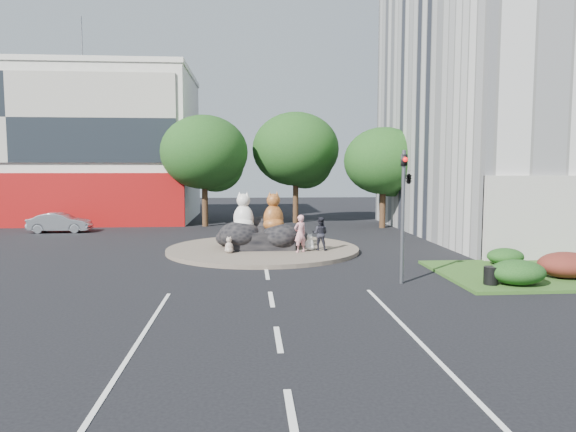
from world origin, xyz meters
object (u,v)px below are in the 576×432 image
(kitten_calico, at_px, (229,245))
(pedestrian_pink, at_px, (300,234))
(cat_white, at_px, (243,211))
(kitten_white, at_px, (310,242))
(litter_bin, at_px, (491,276))
(cat_tabby, at_px, (273,211))
(pedestrian_dark, at_px, (320,234))
(parked_car, at_px, (60,223))

(kitten_calico, xyz_separation_m, pedestrian_pink, (3.49, -0.04, 0.51))
(cat_white, distance_m, kitten_calico, 2.19)
(cat_white, relative_size, kitten_white, 2.38)
(cat_white, bearing_deg, kitten_calico, -93.94)
(cat_white, distance_m, kitten_white, 3.77)
(kitten_white, bearing_deg, kitten_calico, 172.06)
(cat_white, bearing_deg, pedestrian_pink, -5.27)
(cat_white, height_order, pedestrian_pink, cat_white)
(kitten_white, xyz_separation_m, pedestrian_pink, (-0.55, -0.55, 0.50))
(cat_white, bearing_deg, litter_bin, -21.75)
(kitten_calico, height_order, litter_bin, kitten_calico)
(cat_tabby, bearing_deg, kitten_white, -47.38)
(pedestrian_pink, height_order, litter_bin, pedestrian_pink)
(kitten_calico, bearing_deg, cat_tabby, 50.12)
(kitten_white, distance_m, litter_bin, 9.67)
(litter_bin, bearing_deg, pedestrian_dark, 123.59)
(cat_white, xyz_separation_m, kitten_calico, (-0.70, -1.42, -1.51))
(kitten_calico, distance_m, parked_car, 15.90)
(pedestrian_pink, xyz_separation_m, parked_car, (-15.31, 10.68, -0.46))
(kitten_white, xyz_separation_m, pedestrian_dark, (0.53, -0.03, 0.42))
(cat_tabby, distance_m, parked_car, 16.91)
(kitten_white, bearing_deg, parked_car, 132.21)
(parked_car, bearing_deg, kitten_white, -122.99)
(cat_tabby, xyz_separation_m, kitten_white, (1.80, -0.84, -1.49))
(kitten_calico, xyz_separation_m, litter_bin, (9.73, -7.30, -0.16))
(cat_white, distance_m, parked_car, 15.61)
(pedestrian_pink, relative_size, litter_bin, 2.83)
(cat_tabby, height_order, litter_bin, cat_tabby)
(kitten_calico, distance_m, kitten_white, 4.07)
(cat_tabby, xyz_separation_m, litter_bin, (7.49, -8.65, -1.67))
(cat_tabby, relative_size, pedestrian_pink, 1.10)
(kitten_calico, relative_size, litter_bin, 1.25)
(cat_white, xyz_separation_m, kitten_white, (3.34, -0.90, -1.49))
(cat_tabby, height_order, parked_car, cat_tabby)
(cat_tabby, relative_size, litter_bin, 3.13)
(cat_tabby, height_order, kitten_calico, cat_tabby)
(cat_white, height_order, pedestrian_dark, cat_white)
(pedestrian_pink, bearing_deg, litter_bin, 102.33)
(cat_white, bearing_deg, kitten_white, 7.13)
(kitten_white, relative_size, pedestrian_pink, 0.46)
(cat_white, xyz_separation_m, parked_car, (-12.52, 9.22, -1.45))
(litter_bin, bearing_deg, cat_white, 136.04)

